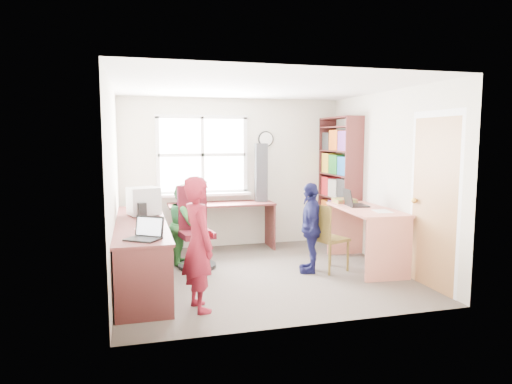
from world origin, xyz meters
TOP-DOWN VIEW (x-y plane):
  - room at (0.01, 0.10)m, footprint 3.64×3.44m
  - l_desk at (-1.31, -0.28)m, footprint 2.38×2.95m
  - right_desk at (1.49, -0.01)m, footprint 0.76×1.46m
  - bookshelf at (1.65, 1.19)m, footprint 0.30×1.02m
  - swivel_chair at (-0.78, 0.59)m, footprint 0.59×0.59m
  - wooden_chair at (0.87, -0.09)m, footprint 0.50×0.50m
  - crt_monitor at (-1.45, 0.55)m, footprint 0.45×0.42m
  - laptop_left at (-1.47, -0.93)m, footprint 0.42×0.40m
  - laptop_right at (1.40, 0.20)m, footprint 0.34×0.40m
  - speaker_a at (-1.48, 0.35)m, footprint 0.12×0.12m
  - speaker_b at (-1.45, 0.87)m, footprint 0.11×0.11m
  - cd_tower at (0.41, 1.45)m, footprint 0.20×0.18m
  - game_box at (1.44, 0.55)m, footprint 0.33×0.33m
  - paper_a at (-1.42, -0.49)m, footprint 0.32×0.38m
  - paper_b at (1.55, -0.33)m, footprint 0.25×0.32m
  - potted_plant at (-0.58, 1.45)m, footprint 0.19×0.17m
  - person_red at (-0.95, -1.02)m, footprint 0.42×0.56m
  - person_green at (-0.90, 0.80)m, footprint 0.50×0.60m
  - person_navy at (0.66, -0.06)m, footprint 0.50×0.75m

SIDE VIEW (x-z plane):
  - l_desk at x=-1.31m, z-range 0.08..0.83m
  - swivel_chair at x=-0.78m, z-range -0.08..1.03m
  - wooden_chair at x=0.87m, z-range 0.04..0.94m
  - person_green at x=-0.90m, z-range 0.00..1.13m
  - right_desk at x=1.49m, z-range 0.18..1.00m
  - person_navy at x=0.66m, z-range 0.00..1.19m
  - person_red at x=-0.95m, z-range 0.00..1.38m
  - paper_a at x=-1.42m, z-range 0.75..0.75m
  - laptop_left at x=-1.47m, z-range 0.69..0.91m
  - paper_b at x=1.55m, z-range 0.81..0.82m
  - speaker_b at x=-1.45m, z-range 0.75..0.94m
  - game_box at x=1.44m, z-range 0.81..0.87m
  - speaker_a at x=-1.48m, z-range 0.75..0.95m
  - laptop_right at x=1.40m, z-range 0.75..0.99m
  - potted_plant at x=-0.58m, z-range 0.75..1.03m
  - crt_monitor at x=-1.45m, z-range 0.75..1.12m
  - bookshelf at x=1.65m, z-range -0.05..2.05m
  - cd_tower at x=0.41m, z-range 0.75..1.68m
  - room at x=0.01m, z-range 0.00..2.44m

